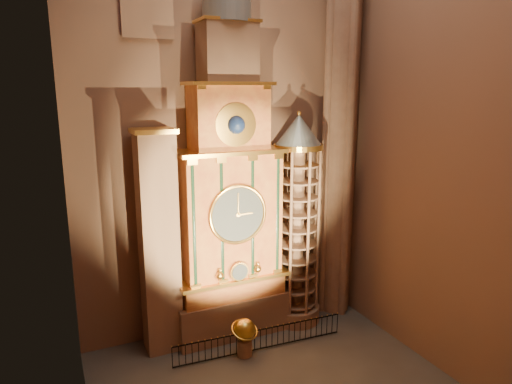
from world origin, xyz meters
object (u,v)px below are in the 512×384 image
celestial_globe (245,334)px  iron_railing (260,339)px  astronomical_clock (230,202)px  portrait_tower (159,243)px  stair_turret (297,223)px

celestial_globe → iron_railing: (0.82, 0.07, -0.51)m
astronomical_clock → portrait_tower: size_ratio=1.64×
stair_turret → iron_railing: (-2.92, -1.90, -4.71)m
astronomical_clock → stair_turret: size_ratio=1.55×
celestial_globe → iron_railing: bearing=4.7°
portrait_tower → iron_railing: portrait_tower is taller
stair_turret → celestial_globe: bearing=-152.2°
portrait_tower → celestial_globe: 5.63m
portrait_tower → celestial_globe: (3.16, -2.25, -4.08)m
portrait_tower → iron_railing: bearing=-28.7°
portrait_tower → stair_turret: (6.90, -0.28, 0.12)m
astronomical_clock → celestial_globe: (-0.24, -2.23, -5.61)m
astronomical_clock → iron_railing: astronomical_clock is taller
portrait_tower → stair_turret: stair_turret is taller
stair_turret → celestial_globe: (-3.74, -1.97, -4.20)m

